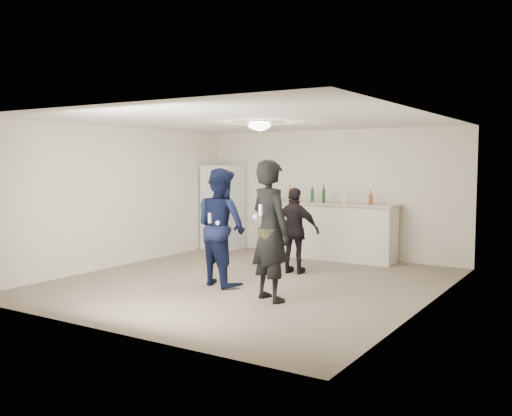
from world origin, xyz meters
The scene contains 21 objects.
floor centered at (0.00, 0.00, 0.00)m, with size 6.00×6.00×0.00m, color #6B5B4C.
ceiling centered at (0.00, 0.00, 2.50)m, with size 6.00×6.00×0.00m, color silver.
wall_back centered at (0.00, 3.00, 1.25)m, with size 6.00×6.00×0.00m, color beige.
wall_front centered at (0.00, -3.00, 1.25)m, with size 6.00×6.00×0.00m, color beige.
wall_left centered at (-2.75, 0.00, 1.25)m, with size 6.00×6.00×0.00m, color beige.
wall_right centered at (2.75, 0.00, 1.25)m, with size 6.00×6.00×0.00m, color beige.
counter centered at (0.11, 2.67, 0.53)m, with size 2.60×0.56×1.05m, color beige.
counter_top centered at (0.11, 2.67, 1.07)m, with size 2.68×0.64×0.04m, color #BBA891.
fridge centered at (-2.35, 2.60, 0.90)m, with size 0.70×0.70×1.80m, color silver.
fridge_handle centered at (-2.07, 2.23, 1.30)m, with size 0.02×0.02×0.60m, color silver.
ceiling_dome centered at (0.00, 0.30, 2.45)m, with size 0.36×0.36×0.16m, color white.
shaker centered at (-0.98, 2.58, 1.18)m, with size 0.08×0.08×0.17m, color silver.
man centered at (-0.27, -0.37, 0.89)m, with size 0.87×0.68×1.78m, color #101943.
woman centered at (0.87, -0.81, 0.95)m, with size 0.70×0.46×1.91m, color black.
camo_shorts centered at (0.87, -0.81, 0.85)m, with size 0.34×0.34×0.28m, color #373C1B.
spectator centered at (0.26, 1.01, 0.72)m, with size 0.85×0.35×1.45m, color black.
remote_man centered at (-0.27, -0.65, 1.05)m, with size 0.04×0.04×0.15m, color silver.
nunchuk_man centered at (-0.15, -0.62, 0.98)m, with size 0.07×0.07×0.07m, color white.
remote_woman centered at (0.87, -1.06, 1.25)m, with size 0.04×0.04×0.15m, color white.
nunchuk_woman centered at (0.77, -1.03, 1.15)m, with size 0.07×0.07×0.07m, color white.
bottle_cluster centered at (0.06, 2.60, 1.20)m, with size 1.73×0.21×0.27m.
Camera 1 is at (4.76, -7.36, 1.89)m, focal length 40.00 mm.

